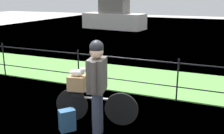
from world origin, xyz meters
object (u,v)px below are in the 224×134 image
Objects in this scene: bicycle_main at (95,106)px; terrier_dog at (78,72)px; wooden_crate at (77,83)px; cyclist_person at (97,81)px; moored_boat_near at (114,18)px; backpack_on_paving at (67,120)px.

bicycle_main is 4.91× the size of terrier_dog.
terrier_dog is (0.02, 0.00, 0.22)m from wooden_crate.
bicycle_main is 0.73m from terrier_dog.
cyclist_person is at bearing -30.33° from wooden_crate.
cyclist_person is 15.47m from moored_boat_near.
backpack_on_paving is (-0.58, -0.07, -0.80)m from cyclist_person.
bicycle_main is 0.56m from wooden_crate.
terrier_dog reaches higher than wooden_crate.
terrier_dog is (-0.32, -0.06, 0.65)m from bicycle_main.
terrier_dog is at bearing 10.73° from wooden_crate.
wooden_crate is (-0.34, -0.06, 0.44)m from bicycle_main.
backpack_on_paving is at bearing -124.24° from bicycle_main.
terrier_dog is at bearing 148.26° from cyclist_person.
moored_boat_near is (-5.37, 14.00, 0.49)m from bicycle_main.
cyclist_person is (0.25, -0.41, 0.67)m from bicycle_main.
moored_boat_near reaches higher than bicycle_main.
moored_boat_near is (-5.03, 14.07, 0.05)m from wooden_crate.
backpack_on_paving is (-0.01, -0.42, -0.79)m from terrier_dog.
cyclist_person is at bearing -31.74° from terrier_dog.
cyclist_person is (0.57, -0.35, 0.01)m from terrier_dog.
cyclist_person is 0.35× the size of moored_boat_near.
moored_boat_near is (-5.06, 14.06, -0.17)m from terrier_dog.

